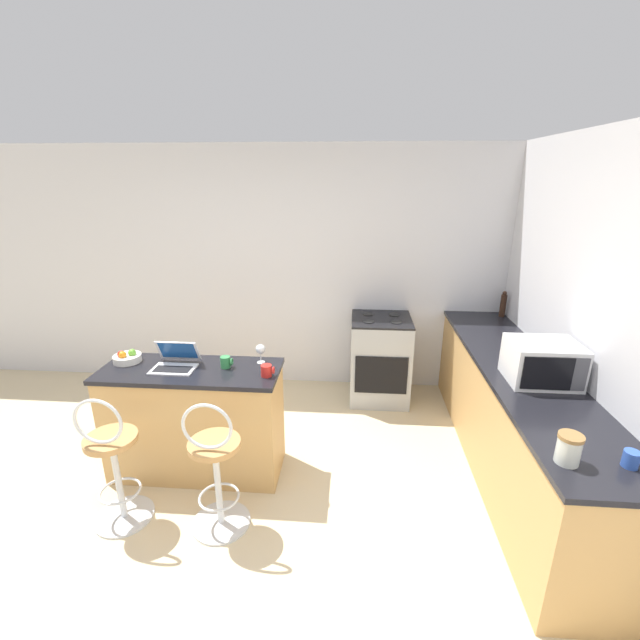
{
  "coord_description": "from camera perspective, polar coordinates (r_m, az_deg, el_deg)",
  "views": [
    {
      "loc": [
        0.82,
        -2.17,
        2.29
      ],
      "look_at": [
        0.52,
        1.61,
        1.0
      ],
      "focal_mm": 24.0,
      "sensor_mm": 36.0,
      "label": 1
    }
  ],
  "objects": [
    {
      "name": "breakfast_bar",
      "position": [
        3.61,
        -16.28,
        -12.71
      ],
      "size": [
        1.36,
        0.53,
        0.9
      ],
      "color": "tan",
      "rests_on": "ground_plane"
    },
    {
      "name": "storage_jar",
      "position": [
        2.58,
        30.24,
        -14.6
      ],
      "size": [
        0.12,
        0.12,
        0.16
      ],
      "color": "silver",
      "rests_on": "counter_right"
    },
    {
      "name": "pepper_mill",
      "position": [
        4.78,
        23.23,
        1.92
      ],
      "size": [
        0.06,
        0.06,
        0.27
      ],
      "color": "#331E14",
      "rests_on": "counter_right"
    },
    {
      "name": "laptop",
      "position": [
        3.44,
        -18.71,
        -5.18
      ],
      "size": [
        0.32,
        0.27,
        0.2
      ],
      "color": "silver",
      "rests_on": "breakfast_bar"
    },
    {
      "name": "fruit_bowl",
      "position": [
        3.68,
        -24.33,
        -4.58
      ],
      "size": [
        0.21,
        0.21,
        0.1
      ],
      "color": "silver",
      "rests_on": "breakfast_bar"
    },
    {
      "name": "mug_blue",
      "position": [
        2.73,
        36.15,
        -14.75
      ],
      "size": [
        0.09,
        0.08,
        0.09
      ],
      "color": "#2D51AD",
      "rests_on": "counter_right"
    },
    {
      "name": "ground_plane",
      "position": [
        3.26,
        -12.75,
        -26.41
      ],
      "size": [
        20.0,
        20.0,
        0.0
      ],
      "primitive_type": "plane",
      "color": "beige"
    },
    {
      "name": "wall_back",
      "position": [
        4.71,
        -5.57,
        6.54
      ],
      "size": [
        12.0,
        0.06,
        2.6
      ],
      "color": "silver",
      "rests_on": "ground_plane"
    },
    {
      "name": "wine_glass_tall",
      "position": [
        3.34,
        -7.94,
        -3.95
      ],
      "size": [
        0.07,
        0.07,
        0.15
      ],
      "color": "silver",
      "rests_on": "breakfast_bar"
    },
    {
      "name": "microwave",
      "position": [
        3.39,
        27.52,
        -5.01
      ],
      "size": [
        0.46,
        0.38,
        0.29
      ],
      "color": "white",
      "rests_on": "counter_right"
    },
    {
      "name": "stove_range",
      "position": [
        4.57,
        7.97,
        -5.15
      ],
      "size": [
        0.61,
        0.61,
        0.91
      ],
      "color": "#9EA3A8",
      "rests_on": "ground_plane"
    },
    {
      "name": "mug_red",
      "position": [
        3.15,
        -7.1,
        -6.71
      ],
      "size": [
        0.1,
        0.08,
        0.09
      ],
      "color": "red",
      "rests_on": "breakfast_bar"
    },
    {
      "name": "bar_stool_far",
      "position": [
        3.04,
        -13.76,
        -18.75
      ],
      "size": [
        0.4,
        0.4,
        0.99
      ],
      "color": "silver",
      "rests_on": "ground_plane"
    },
    {
      "name": "counter_right",
      "position": [
        3.82,
        24.35,
        -11.88
      ],
      "size": [
        0.63,
        2.86,
        0.9
      ],
      "color": "tan",
      "rests_on": "ground_plane"
    },
    {
      "name": "mug_green",
      "position": [
        3.34,
        -12.44,
        -5.49
      ],
      "size": [
        0.09,
        0.07,
        0.09
      ],
      "color": "#338447",
      "rests_on": "breakfast_bar"
    },
    {
      "name": "bar_stool_near",
      "position": [
        3.31,
        -25.83,
        -16.86
      ],
      "size": [
        0.4,
        0.4,
        0.99
      ],
      "color": "silver",
      "rests_on": "ground_plane"
    }
  ]
}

